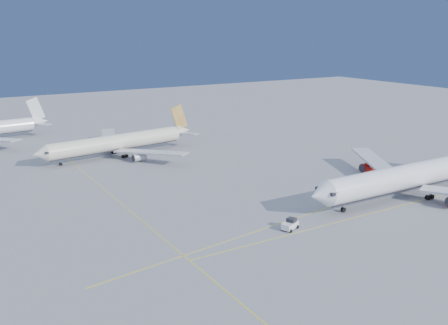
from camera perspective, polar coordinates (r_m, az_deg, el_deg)
ground at (r=125.37m, az=9.50°, el=-4.43°), size 500.00×500.00×0.00m
taxiway_lines at (r=121.70m, az=2.25°, el=-4.82°), size 118.86×140.00×0.02m
airliner_virgin at (r=136.93m, az=21.34°, el=-1.30°), size 70.67×63.67×17.48m
airliner_etihad at (r=171.43m, az=-11.82°, el=2.31°), size 58.18×53.25×15.20m
pushback_tug at (r=107.74m, az=7.58°, el=-7.02°), size 4.59×3.68×2.32m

